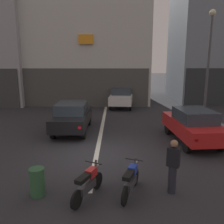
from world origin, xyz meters
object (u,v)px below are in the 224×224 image
at_px(car_white_down_street, 122,96).
at_px(person_by_motorcycles, 173,166).
at_px(motorcycle_red_row_leftmost, 88,183).
at_px(street_lamp, 209,57).
at_px(motorcycle_blue_row_left_mid, 131,180).
at_px(car_black_crossing_near, 72,116).
at_px(trash_bin, 37,182).
at_px(car_red_parked_kerbside, 193,124).

xyz_separation_m(car_white_down_street, person_by_motorcycles, (1.16, -13.27, -0.03)).
bearing_deg(car_white_down_street, motorcycle_red_row_leftmost, -95.57).
relative_size(street_lamp, motorcycle_blue_row_left_mid, 4.17).
relative_size(car_black_crossing_near, motorcycle_blue_row_left_mid, 2.57).
height_order(person_by_motorcycles, trash_bin, person_by_motorcycles).
bearing_deg(person_by_motorcycles, motorcycle_blue_row_left_mid, -176.24).
height_order(car_white_down_street, trash_bin, car_white_down_street).
height_order(car_red_parked_kerbside, motorcycle_blue_row_left_mid, car_red_parked_kerbside).
bearing_deg(motorcycle_blue_row_left_mid, car_red_parked_kerbside, 54.78).
bearing_deg(car_white_down_street, car_red_parked_kerbside, -70.01).
height_order(car_black_crossing_near, car_red_parked_kerbside, same).
distance_m(car_red_parked_kerbside, street_lamp, 4.82).
xyz_separation_m(street_lamp, trash_bin, (-7.70, -7.93, -3.64)).
bearing_deg(street_lamp, motorcycle_blue_row_left_mid, -122.35).
distance_m(street_lamp, motorcycle_red_row_leftmost, 10.77).
height_order(street_lamp, trash_bin, street_lamp).
bearing_deg(car_white_down_street, street_lamp, -48.64).
bearing_deg(person_by_motorcycles, street_lamp, 64.37).
bearing_deg(person_by_motorcycles, car_red_parked_kerbside, 66.01).
relative_size(motorcycle_red_row_leftmost, trash_bin, 1.82).
bearing_deg(car_red_parked_kerbside, person_by_motorcycles, -113.99).
xyz_separation_m(car_red_parked_kerbside, motorcycle_red_row_leftmost, (-4.50, -4.83, -0.43)).
height_order(motorcycle_blue_row_left_mid, trash_bin, motorcycle_blue_row_left_mid).
bearing_deg(person_by_motorcycles, motorcycle_red_row_leftmost, -173.09).
relative_size(car_white_down_street, street_lamp, 0.64).
distance_m(motorcycle_blue_row_left_mid, person_by_motorcycles, 1.30).
xyz_separation_m(car_black_crossing_near, motorcycle_red_row_leftmost, (1.59, -6.50, -0.43)).
distance_m(car_black_crossing_near, car_white_down_street, 7.64).
relative_size(motorcycle_red_row_leftmost, person_by_motorcycles, 0.93).
bearing_deg(motorcycle_red_row_leftmost, car_white_down_street, 84.43).
xyz_separation_m(car_white_down_street, trash_bin, (-2.82, -13.47, -0.46)).
xyz_separation_m(car_red_parked_kerbside, street_lamp, (1.69, 3.20, 3.18)).
xyz_separation_m(car_black_crossing_near, car_white_down_street, (2.91, 7.07, 0.00)).
bearing_deg(motorcycle_blue_row_left_mid, car_white_down_street, 89.68).
distance_m(car_white_down_street, trash_bin, 13.77).
distance_m(car_white_down_street, person_by_motorcycles, 13.32).
bearing_deg(car_black_crossing_near, trash_bin, -89.19).
bearing_deg(trash_bin, car_black_crossing_near, 90.81).
bearing_deg(trash_bin, motorcycle_red_row_leftmost, -3.78).
xyz_separation_m(motorcycle_blue_row_left_mid, trash_bin, (-2.75, -0.12, -0.03)).
xyz_separation_m(car_black_crossing_near, street_lamp, (7.79, 1.53, 3.18)).
bearing_deg(motorcycle_red_row_leftmost, motorcycle_blue_row_left_mid, 9.99).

